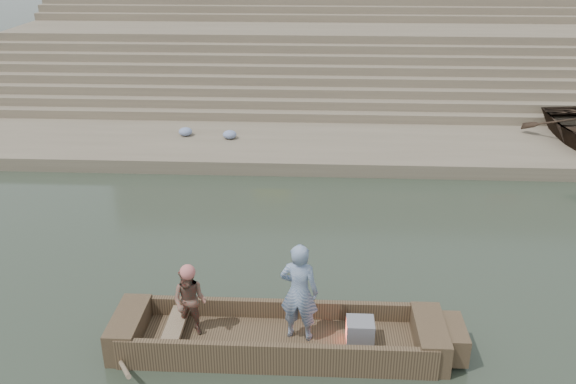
# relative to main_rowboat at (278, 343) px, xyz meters

# --- Properties ---
(ground) EXTENTS (120.00, 120.00, 0.00)m
(ground) POSITION_rel_main_rowboat_xyz_m (3.93, 1.80, -0.11)
(ground) COLOR #2A3628
(ground) RESTS_ON ground
(lower_landing) EXTENTS (32.00, 4.00, 0.40)m
(lower_landing) POSITION_rel_main_rowboat_xyz_m (3.93, 9.80, 0.09)
(lower_landing) COLOR #80735C
(lower_landing) RESTS_ON ground
(mid_landing) EXTENTS (32.00, 3.00, 2.80)m
(mid_landing) POSITION_rel_main_rowboat_xyz_m (3.93, 17.30, 1.29)
(mid_landing) COLOR #80735C
(mid_landing) RESTS_ON ground
(upper_landing) EXTENTS (32.00, 3.00, 5.20)m
(upper_landing) POSITION_rel_main_rowboat_xyz_m (3.93, 24.30, 2.49)
(upper_landing) COLOR #80735C
(upper_landing) RESTS_ON ground
(ghat_steps) EXTENTS (32.00, 11.00, 5.20)m
(ghat_steps) POSITION_rel_main_rowboat_xyz_m (3.93, 18.99, 1.69)
(ghat_steps) COLOR #80735C
(ghat_steps) RESTS_ON ground
(main_rowboat) EXTENTS (5.00, 1.30, 0.22)m
(main_rowboat) POSITION_rel_main_rowboat_xyz_m (0.00, 0.00, 0.00)
(main_rowboat) COLOR brown
(main_rowboat) RESTS_ON ground
(rowboat_trim) EXTENTS (6.04, 2.63, 1.94)m
(rowboat_trim) POSITION_rel_main_rowboat_xyz_m (0.21, -0.01, 0.20)
(rowboat_trim) COLOR brown
(rowboat_trim) RESTS_ON ground
(standing_man) EXTENTS (0.71, 0.54, 1.77)m
(standing_man) POSITION_rel_main_rowboat_xyz_m (0.36, 0.07, 1.00)
(standing_man) COLOR navy
(standing_man) RESTS_ON main_rowboat
(rowing_man) EXTENTS (0.69, 0.58, 1.27)m
(rowing_man) POSITION_rel_main_rowboat_xyz_m (-1.48, 0.08, 0.74)
(rowing_man) COLOR #22664E
(rowing_man) RESTS_ON main_rowboat
(television) EXTENTS (0.46, 0.42, 0.40)m
(television) POSITION_rel_main_rowboat_xyz_m (1.37, -0.00, 0.31)
(television) COLOR slate
(television) RESTS_ON main_rowboat
(cloth_bundles) EXTENTS (1.91, 0.67, 0.26)m
(cloth_bundles) POSITION_rel_main_rowboat_xyz_m (-2.93, 10.08, 0.42)
(cloth_bundles) COLOR #3F5999
(cloth_bundles) RESTS_ON lower_landing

